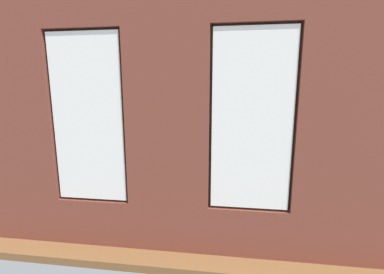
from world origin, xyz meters
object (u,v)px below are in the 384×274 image
(remote_black, at_px, (216,162))
(potted_plant_mid_room_small, at_px, (229,154))
(table_plant_small, at_px, (196,158))
(media_console, at_px, (84,159))
(cup_ceramic, at_px, (201,163))
(potted_plant_corner_near_left, at_px, (300,142))
(couch_left, at_px, (330,185))
(tv_flatscreen, at_px, (82,136))
(coffee_table, at_px, (196,166))
(papasan_chair, at_px, (178,144))
(potted_plant_near_tv, at_px, (79,159))
(potted_plant_by_left_couch, at_px, (287,162))
(couch_by_window, at_px, (127,199))
(potted_plant_between_couches, at_px, (215,178))

(remote_black, height_order, potted_plant_mid_room_small, potted_plant_mid_room_small)
(table_plant_small, bearing_deg, media_console, -12.76)
(cup_ceramic, bearing_deg, potted_plant_corner_near_left, -140.26)
(couch_left, bearing_deg, cup_ceramic, -99.35)
(table_plant_small, xyz_separation_m, tv_flatscreen, (2.95, -0.67, 0.29))
(coffee_table, bearing_deg, remote_black, -162.72)
(table_plant_small, bearing_deg, potted_plant_mid_room_small, -122.21)
(coffee_table, distance_m, papasan_chair, 2.02)
(cup_ceramic, distance_m, media_console, 3.17)
(cup_ceramic, distance_m, potted_plant_mid_room_small, 1.39)
(coffee_table, distance_m, potted_plant_near_tv, 2.44)
(remote_black, distance_m, potted_plant_near_tv, 2.89)
(potted_plant_near_tv, bearing_deg, couch_left, 177.61)
(papasan_chair, distance_m, potted_plant_mid_room_small, 1.63)
(remote_black, bearing_deg, tv_flatscreen, 129.82)
(cup_ceramic, relative_size, potted_plant_by_left_couch, 0.18)
(coffee_table, bearing_deg, cup_ceramic, 135.65)
(table_plant_small, bearing_deg, papasan_chair, -68.75)
(couch_by_window, xyz_separation_m, couch_left, (-3.35, -1.05, -0.00))
(papasan_chair, height_order, potted_plant_near_tv, potted_plant_near_tv)
(couch_left, bearing_deg, table_plant_small, -101.35)
(potted_plant_corner_near_left, height_order, potted_plant_between_couches, potted_plant_between_couches)
(media_console, bearing_deg, potted_plant_by_left_couch, -177.65)
(couch_left, relative_size, potted_plant_mid_room_small, 3.56)
(potted_plant_corner_near_left, relative_size, potted_plant_near_tv, 0.66)
(cup_ceramic, height_order, table_plant_small, table_plant_small)
(table_plant_small, distance_m, remote_black, 0.47)
(cup_ceramic, height_order, papasan_chair, papasan_chair)
(table_plant_small, distance_m, tv_flatscreen, 3.04)
(couch_by_window, height_order, potted_plant_near_tv, potted_plant_near_tv)
(potted_plant_near_tv, relative_size, potted_plant_between_couches, 1.11)
(remote_black, bearing_deg, cup_ceramic, 177.29)
(media_console, bearing_deg, couch_by_window, 131.70)
(media_console, distance_m, potted_plant_by_left_couch, 5.03)
(media_console, bearing_deg, couch_left, 166.79)
(couch_left, height_order, table_plant_small, couch_left)
(potted_plant_corner_near_left, height_order, potted_plant_by_left_couch, potted_plant_corner_near_left)
(potted_plant_by_left_couch, relative_size, potted_plant_between_couches, 0.42)
(papasan_chair, height_order, potted_plant_by_left_couch, papasan_chair)
(couch_left, bearing_deg, papasan_chair, -125.37)
(remote_black, bearing_deg, potted_plant_corner_near_left, -1.24)
(couch_by_window, height_order, cup_ceramic, couch_by_window)
(potted_plant_near_tv, bearing_deg, potted_plant_corner_near_left, -154.74)
(couch_by_window, bearing_deg, potted_plant_mid_room_small, -119.62)
(potted_plant_mid_room_small, bearing_deg, potted_plant_by_left_couch, 169.04)
(potted_plant_corner_near_left, relative_size, potted_plant_mid_room_small, 1.46)
(potted_plant_near_tv, bearing_deg, cup_ceramic, -173.50)
(potted_plant_corner_near_left, xyz_separation_m, potted_plant_by_left_couch, (0.55, 1.10, -0.28))
(potted_plant_by_left_couch, distance_m, potted_plant_mid_room_small, 1.39)
(cup_ceramic, height_order, tv_flatscreen, tv_flatscreen)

